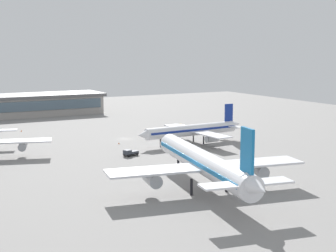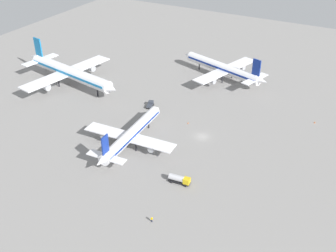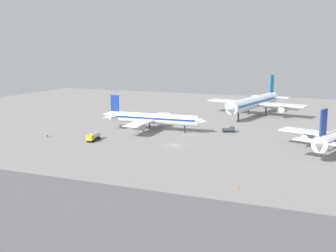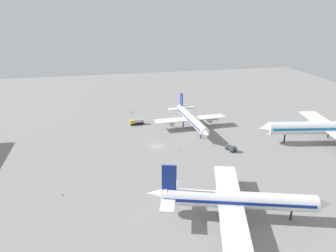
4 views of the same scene
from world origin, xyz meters
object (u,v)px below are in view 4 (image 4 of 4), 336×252
object	(u,v)px
airplane_at_gate	(191,119)
pushback_tractor	(231,148)
ground_crew_worker	(131,111)
fuel_truck	(137,122)
safety_cone_near_gate	(63,194)
safety_cone_mid_apron	(180,150)
airplane_taxiing	(236,200)
airplane_distant	(328,128)

from	to	relation	value
airplane_at_gate	pushback_tractor	bearing A→B (deg)	14.60
airplane_at_gate	ground_crew_worker	distance (m)	35.95
fuel_truck	safety_cone_near_gate	xyz separation A→B (m)	(53.32, -27.85, -1.09)
pushback_tractor	ground_crew_worker	world-z (taller)	pushback_tractor
safety_cone_near_gate	safety_cone_mid_apron	distance (m)	45.88
safety_cone_mid_apron	airplane_taxiing	bearing A→B (deg)	4.65
airplane_at_gate	pushback_tractor	size ratio (longest dim) A/B	8.36
pushback_tractor	airplane_distant	bearing A→B (deg)	73.58
airplane_taxiing	safety_cone_mid_apron	xyz separation A→B (m)	(-41.71, -3.39, -4.75)
pushback_tractor	safety_cone_near_gate	world-z (taller)	pushback_tractor
airplane_taxiing	fuel_truck	xyz separation A→B (m)	(-72.91, -15.75, -3.66)
pushback_tractor	ground_crew_worker	size ratio (longest dim) A/B	2.85
airplane_distant	ground_crew_worker	xyz separation A→B (m)	(-53.08, -71.18, -5.17)
airplane_taxiing	ground_crew_worker	distance (m)	91.73
airplane_at_gate	safety_cone_near_gate	size ratio (longest dim) A/B	66.22
pushback_tractor	fuel_truck	xyz separation A→B (m)	(-35.55, -30.77, 0.42)
ground_crew_worker	fuel_truck	bearing A→B (deg)	-41.91
pushback_tractor	airplane_at_gate	bearing A→B (deg)	-178.62
fuel_truck	airplane_at_gate	bearing A→B (deg)	151.56
fuel_truck	safety_cone_near_gate	world-z (taller)	fuel_truck
airplane_at_gate	fuel_truck	xyz separation A→B (m)	(-9.73, -22.71, -3.01)
airplane_taxiing	pushback_tractor	size ratio (longest dim) A/B	9.36
fuel_truck	ground_crew_worker	xyz separation A→B (m)	(-17.20, -0.83, -0.54)
safety_cone_near_gate	safety_cone_mid_apron	xyz separation A→B (m)	(-22.11, 40.20, 0.00)
airplane_at_gate	ground_crew_worker	world-z (taller)	airplane_at_gate
airplane_at_gate	safety_cone_mid_apron	bearing A→B (deg)	-28.47
airplane_at_gate	ground_crew_worker	xyz separation A→B (m)	(-26.93, -23.54, -3.55)
ground_crew_worker	safety_cone_near_gate	size ratio (longest dim) A/B	2.78
safety_cone_mid_apron	ground_crew_worker	bearing A→B (deg)	-164.77
airplane_at_gate	safety_cone_mid_apron	size ratio (longest dim) A/B	66.22
airplane_taxiing	ground_crew_worker	bearing A→B (deg)	117.89
fuel_truck	ground_crew_worker	world-z (taller)	fuel_truck
airplane_taxiing	pushback_tractor	distance (m)	40.48
airplane_at_gate	ground_crew_worker	bearing A→B (deg)	-141.57
airplane_distant	pushback_tractor	xyz separation A→B (m)	(-0.33, -39.58, -5.05)
ground_crew_worker	airplane_taxiing	bearing A→B (deg)	-34.26
pushback_tractor	safety_cone_near_gate	bearing A→B (deg)	-89.08
fuel_truck	pushback_tractor	bearing A→B (deg)	125.63
pushback_tractor	safety_cone_mid_apron	bearing A→B (deg)	-119.21
airplane_distant	safety_cone_near_gate	world-z (taller)	airplane_distant
airplane_distant	fuel_truck	bearing A→B (deg)	-16.87
airplane_taxiing	airplane_distant	bearing A→B (deg)	51.62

